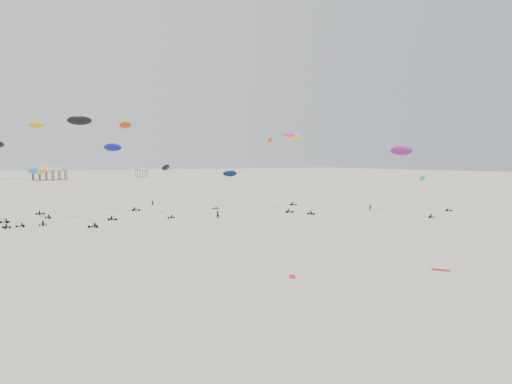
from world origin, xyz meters
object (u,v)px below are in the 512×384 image
rig_9 (167,177)px  spectator_0 (218,219)px  pavilion_small (142,172)px  pavilion_main (50,174)px  rig_0 (296,151)px  rig_4 (122,148)px

rig_9 → spectator_0: (7.38, -13.83, -9.32)m
pavilion_small → spectator_0: pavilion_small is taller
pavilion_main → rig_9: rig_9 is taller
pavilion_main → spectator_0: size_ratio=9.37×
spectator_0 → pavilion_main: bearing=-49.5°
rig_9 → spectator_0: size_ratio=6.36×
rig_0 → rig_9: bearing=-18.2°
pavilion_small → spectator_0: (-62.30, -277.84, -3.49)m
pavilion_small → rig_4: 273.83m
rig_4 → rig_9: (10.33, -2.45, -7.07)m
pavilion_small → spectator_0: 284.76m
rig_4 → pavilion_main: bearing=-138.2°
rig_4 → rig_0: bearing=123.9°
pavilion_main → rig_9: (0.32, -234.01, 5.10)m
pavilion_main → spectator_0: bearing=-88.2°
rig_0 → spectator_0: (-27.06, -8.07, -16.12)m
rig_9 → pavilion_main: bearing=-17.1°
rig_0 → rig_9: rig_0 is taller
rig_9 → spectator_0: rig_9 is taller
pavilion_small → rig_0: rig_0 is taller
pavilion_main → pavilion_small: (70.00, 30.00, -0.74)m
rig_9 → pavilion_small: bearing=-32.0°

